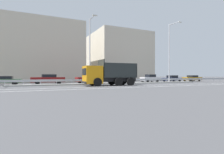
% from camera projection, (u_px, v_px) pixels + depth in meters
% --- Properties ---
extents(ground_plane, '(320.00, 320.00, 0.00)m').
position_uv_depth(ground_plane, '(128.00, 85.00, 24.62)').
color(ground_plane, '#424244').
extents(lane_strip_0, '(56.17, 0.16, 0.01)m').
position_uv_depth(lane_strip_0, '(116.00, 86.00, 21.17)').
color(lane_strip_0, silver).
rests_on(lane_strip_0, ground_plane).
extents(lane_strip_1, '(56.17, 0.16, 0.01)m').
position_uv_depth(lane_strip_1, '(126.00, 88.00, 18.93)').
color(lane_strip_1, silver).
rests_on(lane_strip_1, ground_plane).
extents(median_island, '(30.89, 1.10, 0.18)m').
position_uv_depth(median_island, '(120.00, 83.00, 27.09)').
color(median_island, gray).
rests_on(median_island, ground_plane).
extents(median_guardrail, '(56.17, 0.09, 0.78)m').
position_uv_depth(median_guardrail, '(116.00, 80.00, 28.10)').
color(median_guardrail, '#9EA0A5').
rests_on(median_guardrail, ground_plane).
extents(dump_truck, '(7.08, 3.01, 3.33)m').
position_uv_depth(dump_truck, '(103.00, 76.00, 22.45)').
color(dump_truck, orange).
rests_on(dump_truck, ground_plane).
extents(median_road_sign, '(0.71, 0.16, 2.20)m').
position_uv_depth(median_road_sign, '(128.00, 77.00, 27.75)').
color(median_road_sign, white).
rests_on(median_road_sign, ground_plane).
extents(street_lamp_1, '(0.70, 2.51, 9.39)m').
position_uv_depth(street_lamp_1, '(90.00, 48.00, 24.69)').
color(street_lamp_1, '#ADADB2').
rests_on(street_lamp_1, ground_plane).
extents(street_lamp_2, '(0.71, 2.52, 10.56)m').
position_uv_depth(street_lamp_2, '(170.00, 50.00, 31.24)').
color(street_lamp_2, '#ADADB2').
rests_on(street_lamp_2, ground_plane).
extents(parked_car_1, '(4.67, 2.07, 1.23)m').
position_uv_depth(parked_car_1, '(4.00, 80.00, 24.30)').
color(parked_car_1, '#335B33').
rests_on(parked_car_1, ground_plane).
extents(parked_car_2, '(4.94, 2.13, 1.49)m').
position_uv_depth(parked_car_2, '(48.00, 79.00, 26.88)').
color(parked_car_2, maroon).
rests_on(parked_car_2, ground_plane).
extents(parked_car_3, '(4.33, 2.16, 1.62)m').
position_uv_depth(parked_car_3, '(89.00, 79.00, 29.60)').
color(parked_car_3, maroon).
rests_on(parked_car_3, ground_plane).
extents(parked_car_4, '(4.52, 1.95, 1.59)m').
position_uv_depth(parked_car_4, '(123.00, 78.00, 32.10)').
color(parked_car_4, maroon).
rests_on(parked_car_4, ground_plane).
extents(parked_car_5, '(3.86, 1.90, 1.53)m').
position_uv_depth(parked_car_5, '(150.00, 78.00, 34.68)').
color(parked_car_5, silver).
rests_on(parked_car_5, ground_plane).
extents(parked_car_6, '(4.51, 1.94, 1.34)m').
position_uv_depth(parked_car_6, '(172.00, 78.00, 37.62)').
color(parked_car_6, navy).
rests_on(parked_car_6, ground_plane).
extents(parked_car_7, '(4.28, 2.14, 1.35)m').
position_uv_depth(parked_car_7, '(192.00, 78.00, 39.30)').
color(parked_car_7, '#B27A14').
rests_on(parked_car_7, ground_plane).
extents(background_building_0, '(17.05, 12.28, 12.04)m').
position_uv_depth(background_building_0, '(38.00, 53.00, 36.23)').
color(background_building_0, beige).
rests_on(background_building_0, ground_plane).
extents(background_building_1, '(13.47, 13.77, 12.15)m').
position_uv_depth(background_building_1, '(118.00, 58.00, 46.31)').
color(background_building_1, beige).
rests_on(background_building_1, ground_plane).
extents(church_tower, '(3.60, 3.60, 13.01)m').
position_uv_depth(church_tower, '(127.00, 62.00, 58.02)').
color(church_tower, silver).
rests_on(church_tower, ground_plane).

